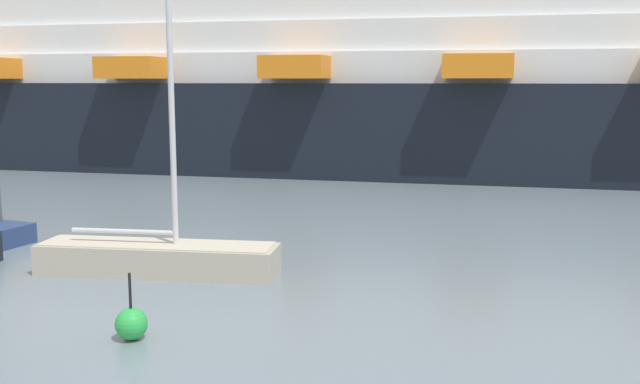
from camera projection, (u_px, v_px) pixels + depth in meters
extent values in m
cube|color=#BCB29E|center=(158.00, 259.00, 20.49)|extent=(6.88, 1.81, 0.84)
cube|color=beige|center=(157.00, 244.00, 20.42)|extent=(6.60, 1.68, 0.04)
cylinder|color=silver|center=(169.00, 36.00, 19.46)|extent=(0.16, 0.16, 11.53)
cylinder|color=silver|center=(123.00, 231.00, 20.51)|extent=(3.07, 0.27, 0.13)
sphere|color=green|center=(131.00, 324.00, 15.27)|extent=(0.69, 0.69, 0.69)
cylinder|color=black|center=(130.00, 291.00, 15.16)|extent=(0.06, 0.06, 0.76)
cube|color=black|center=(185.00, 123.00, 48.20)|extent=(96.20, 17.64, 5.26)
cube|color=white|center=(183.00, 70.00, 47.67)|extent=(88.48, 15.70, 1.72)
cube|color=white|center=(183.00, 43.00, 47.41)|extent=(83.17, 14.75, 1.72)
cube|color=white|center=(182.00, 16.00, 47.15)|extent=(77.86, 13.81, 1.72)
cube|color=orange|center=(132.00, 68.00, 40.98)|extent=(3.56, 2.83, 1.21)
cube|color=orange|center=(295.00, 67.00, 38.77)|extent=(3.56, 2.83, 1.21)
cube|color=orange|center=(478.00, 66.00, 36.56)|extent=(3.56, 2.83, 1.21)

